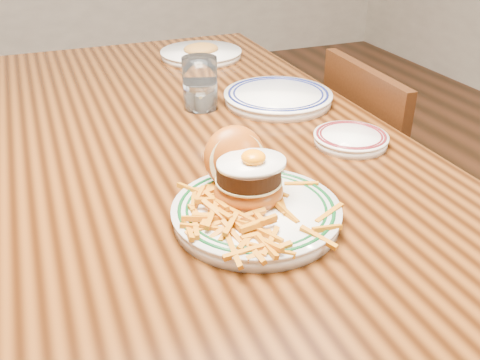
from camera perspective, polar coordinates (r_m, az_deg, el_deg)
name	(u,v)px	position (r m, az deg, el deg)	size (l,w,h in m)	color
table	(196,165)	(1.25, -4.72, 1.61)	(0.85, 1.60, 0.75)	black
chair_right	(385,193)	(1.62, 15.18, -1.32)	(0.40, 0.40, 0.83)	#381C0B
main_plate	(253,197)	(0.87, 1.35, -1.84)	(0.28, 0.28, 0.13)	white
side_plate	(351,138)	(1.16, 11.73, 4.40)	(0.16, 0.16, 0.02)	white
rear_plate	(278,97)	(1.36, 4.07, 8.86)	(0.27, 0.27, 0.03)	white
water_glass	(200,86)	(1.31, -4.27, 9.93)	(0.08, 0.08, 0.13)	white
far_plate	(201,53)	(1.74, -4.17, 13.34)	(0.26, 0.26, 0.05)	white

